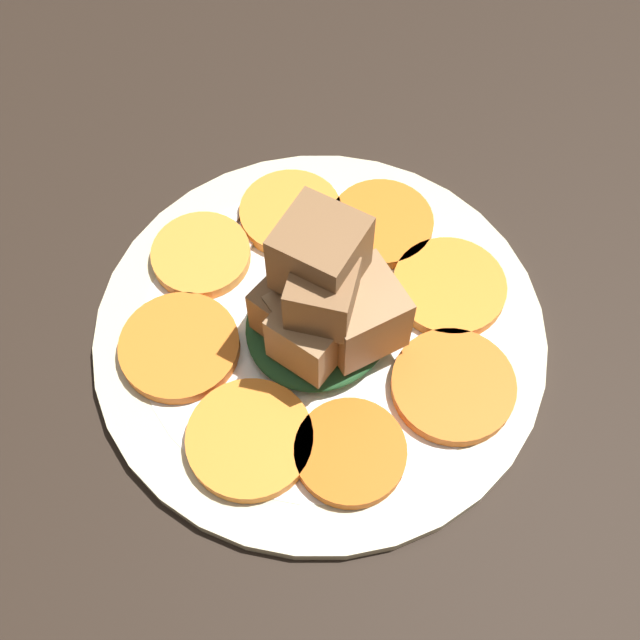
% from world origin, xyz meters
% --- Properties ---
extents(table_slab, '(1.20, 1.20, 0.02)m').
position_xyz_m(table_slab, '(0.00, 0.00, 0.01)').
color(table_slab, black).
rests_on(table_slab, ground).
extents(plate, '(0.31, 0.31, 0.01)m').
position_xyz_m(plate, '(0.00, 0.00, 0.03)').
color(plate, beige).
rests_on(plate, table_slab).
extents(carrot_slice_0, '(0.08, 0.08, 0.01)m').
position_xyz_m(carrot_slice_0, '(-0.07, 0.06, 0.04)').
color(carrot_slice_0, orange).
rests_on(carrot_slice_0, plate).
extents(carrot_slice_1, '(0.07, 0.07, 0.01)m').
position_xyz_m(carrot_slice_1, '(-0.09, 0.00, 0.04)').
color(carrot_slice_1, orange).
rests_on(carrot_slice_1, plate).
extents(carrot_slice_2, '(0.07, 0.07, 0.01)m').
position_xyz_m(carrot_slice_2, '(-0.07, -0.06, 0.04)').
color(carrot_slice_2, orange).
rests_on(carrot_slice_2, plate).
extents(carrot_slice_3, '(0.07, 0.07, 0.01)m').
position_xyz_m(carrot_slice_3, '(-0.01, -0.10, 0.04)').
color(carrot_slice_3, orange).
rests_on(carrot_slice_3, plate).
extents(carrot_slice_4, '(0.08, 0.08, 0.01)m').
position_xyz_m(carrot_slice_4, '(0.06, -0.07, 0.04)').
color(carrot_slice_4, orange).
rests_on(carrot_slice_4, plate).
extents(carrot_slice_5, '(0.08, 0.08, 0.01)m').
position_xyz_m(carrot_slice_5, '(0.09, 0.00, 0.04)').
color(carrot_slice_5, orange).
rests_on(carrot_slice_5, plate).
extents(carrot_slice_6, '(0.07, 0.07, 0.01)m').
position_xyz_m(carrot_slice_6, '(0.07, 0.06, 0.04)').
color(carrot_slice_6, '#D66114').
rests_on(carrot_slice_6, plate).
extents(carrot_slice_7, '(0.08, 0.08, 0.01)m').
position_xyz_m(carrot_slice_7, '(-0.00, 0.10, 0.04)').
color(carrot_slice_7, orange).
rests_on(carrot_slice_7, plate).
extents(center_pile, '(0.11, 0.11, 0.11)m').
position_xyz_m(center_pile, '(0.01, 0.01, 0.07)').
color(center_pile, '#235128').
rests_on(center_pile, plate).
extents(fork, '(0.18, 0.03, 0.00)m').
position_xyz_m(fork, '(-0.01, -0.08, 0.03)').
color(fork, '#B2B2B7').
rests_on(fork, plate).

